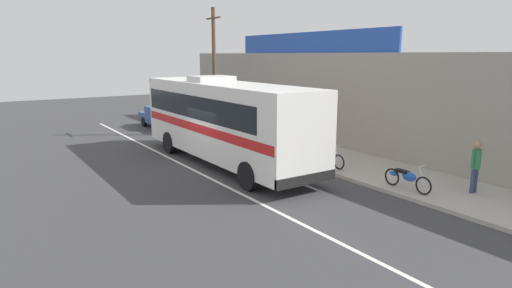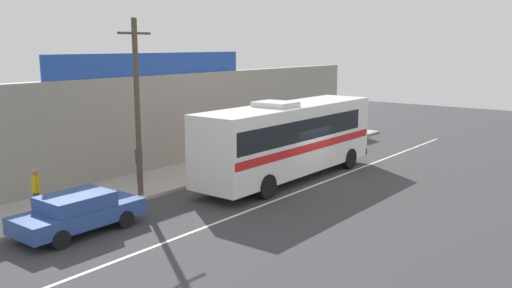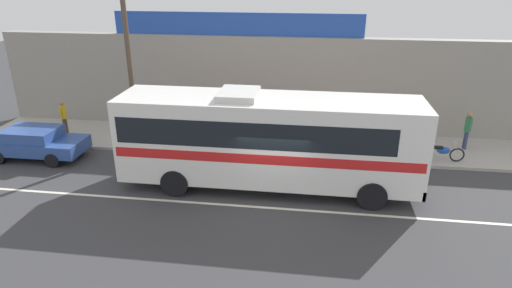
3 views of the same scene
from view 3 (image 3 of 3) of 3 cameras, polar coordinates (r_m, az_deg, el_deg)
The scene contains 13 objects.
ground_plane at distance 16.32m, azimuth 2.27°, elevation -6.95°, with size 70.00×70.00×0.00m, color #3A3A3D.
sidewalk_slab at distance 20.98m, azimuth 3.71°, elevation 0.06°, with size 30.00×3.60×0.14m, color #A8A399.
storefront_facade at distance 22.30m, azimuth 4.29°, elevation 7.68°, with size 30.00×0.70×4.80m, color gray.
storefront_billboard at distance 22.08m, azimuth -2.62°, elevation 15.37°, with size 12.35×0.12×1.10m, color #234CAD.
road_center_stripe at distance 15.62m, azimuth 1.97°, elevation -8.34°, with size 30.00×0.14×0.01m, color silver.
intercity_bus at distance 16.23m, azimuth 1.37°, elevation 0.95°, with size 11.14×2.67×3.78m.
parked_car at distance 21.66m, azimuth -26.93°, elevation 0.23°, with size 4.36×1.92×1.37m.
utility_pole at distance 20.21m, azimuth -16.14°, elevation 9.69°, with size 1.60×0.22×7.21m.
motorcycle_black at distance 20.37m, azimuth 22.98°, elevation -0.92°, with size 1.92×0.56×0.94m.
motorcycle_blue at distance 19.64m, azimuth 11.84°, elevation -0.39°, with size 1.97×0.56×0.94m.
pedestrian_by_curb at distance 23.54m, azimuth -23.83°, elevation 3.48°, with size 0.30×0.48×1.75m.
pedestrian_near_shop at distance 22.04m, azimuth 25.91°, elevation 1.93°, with size 0.30×0.48×1.74m.
pedestrian_far_left at distance 21.96m, azimuth -10.33°, elevation 3.76°, with size 0.30×0.48×1.73m.
Camera 3 is at (1.33, -14.22, 7.90)m, focal length 30.64 mm.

